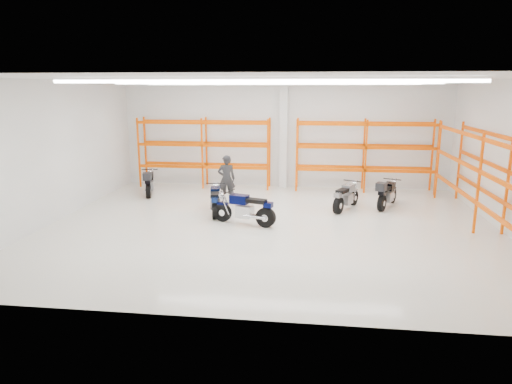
# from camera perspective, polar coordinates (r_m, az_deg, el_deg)

# --- Properties ---
(ground) EXTENTS (14.00, 14.00, 0.00)m
(ground) POSITION_cam_1_polar(r_m,az_deg,el_deg) (14.40, 1.86, -4.24)
(ground) COLOR beige
(ground) RESTS_ON ground
(room_shell) EXTENTS (14.02, 12.02, 4.51)m
(room_shell) POSITION_cam_1_polar(r_m,az_deg,el_deg) (13.82, 1.97, 8.90)
(room_shell) COLOR silver
(room_shell) RESTS_ON ground
(motorcycle_main) EXTENTS (2.08, 0.93, 1.05)m
(motorcycle_main) POSITION_cam_1_polar(r_m,az_deg,el_deg) (14.39, -1.18, -2.22)
(motorcycle_main) COLOR black
(motorcycle_main) RESTS_ON ground
(motorcycle_back_a) EXTENTS (0.88, 2.01, 1.05)m
(motorcycle_back_a) POSITION_cam_1_polar(r_m,az_deg,el_deg) (18.83, -13.23, 1.10)
(motorcycle_back_a) COLOR black
(motorcycle_back_a) RESTS_ON ground
(motorcycle_back_b) EXTENTS (0.68, 1.99, 0.98)m
(motorcycle_back_b) POSITION_cam_1_polar(r_m,az_deg,el_deg) (15.65, -5.12, -1.14)
(motorcycle_back_b) COLOR black
(motorcycle_back_b) RESTS_ON ground
(motorcycle_back_c) EXTENTS (1.04, 1.84, 0.98)m
(motorcycle_back_c) POSITION_cam_1_polar(r_m,az_deg,el_deg) (16.43, 11.12, -0.67)
(motorcycle_back_c) COLOR black
(motorcycle_back_c) RESTS_ON ground
(motorcycle_back_d) EXTENTS (1.08, 1.94, 1.05)m
(motorcycle_back_d) POSITION_cam_1_polar(r_m,az_deg,el_deg) (17.05, 15.98, -0.28)
(motorcycle_back_d) COLOR black
(motorcycle_back_d) RESTS_ON ground
(standing_man) EXTENTS (0.75, 0.60, 1.81)m
(standing_man) POSITION_cam_1_polar(r_m,az_deg,el_deg) (17.15, -3.71, 1.64)
(standing_man) COLOR black
(standing_man) RESTS_ON ground
(structural_column) EXTENTS (0.32, 0.32, 4.50)m
(structural_column) POSITION_cam_1_polar(r_m,az_deg,el_deg) (19.67, 3.47, 7.06)
(structural_column) COLOR white
(structural_column) RESTS_ON ground
(pallet_racking_back_left) EXTENTS (5.67, 0.87, 3.00)m
(pallet_racking_back_left) POSITION_cam_1_polar(r_m,az_deg,el_deg) (19.89, -6.49, 5.73)
(pallet_racking_back_left) COLOR #FF6100
(pallet_racking_back_left) RESTS_ON ground
(pallet_racking_back_right) EXTENTS (5.67, 0.87, 3.00)m
(pallet_racking_back_right) POSITION_cam_1_polar(r_m,az_deg,el_deg) (19.47, 13.46, 5.30)
(pallet_racking_back_right) COLOR #FF6100
(pallet_racking_back_right) RESTS_ON ground
(pallet_racking_side) EXTENTS (0.87, 9.07, 3.00)m
(pallet_racking_side) POSITION_cam_1_polar(r_m,az_deg,el_deg) (14.88, 27.63, 2.02)
(pallet_racking_side) COLOR #FF6100
(pallet_racking_side) RESTS_ON ground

